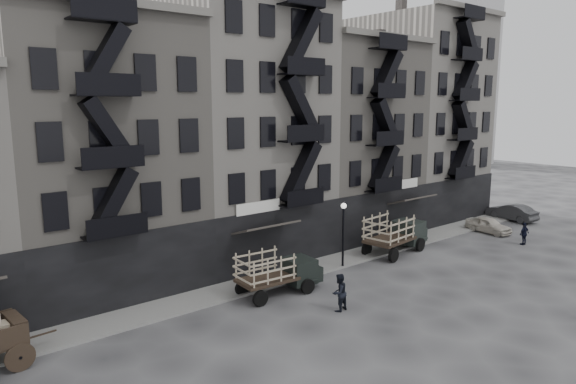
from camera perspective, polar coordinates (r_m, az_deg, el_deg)
ground at (r=29.90m, az=5.59°, el=-10.77°), size 140.00×140.00×0.00m
sidewalk at (r=32.46m, az=0.85°, el=-8.89°), size 55.00×2.50×0.15m
building_midwest at (r=31.25m, az=-20.86°, el=3.69°), size 10.00×11.35×16.20m
building_center at (r=35.63m, az=-5.49°, el=6.61°), size 10.00×11.35×18.20m
building_mideast at (r=42.10m, az=5.94°, el=5.75°), size 10.00×11.35×16.20m
building_east at (r=49.63m, az=14.19°, el=7.87°), size 10.00×11.35×19.20m
lamp_post at (r=32.86m, az=6.17°, el=-3.79°), size 0.36×0.36×4.28m
stake_truck_west at (r=28.72m, az=-1.14°, el=-8.59°), size 5.10×2.38×2.49m
stake_truck_east at (r=37.05m, az=11.92°, el=-4.21°), size 5.89×2.92×2.85m
car_east at (r=45.13m, az=21.37°, el=-3.44°), size 1.76×3.84×1.28m
car_far at (r=50.66m, az=23.60°, el=-2.06°), size 2.12×4.65×1.48m
pedestrian_mid at (r=26.78m, az=5.70°, el=-11.05°), size 1.04×0.85×1.96m
policeman at (r=42.33m, az=24.77°, el=-4.23°), size 1.05×0.55×1.70m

